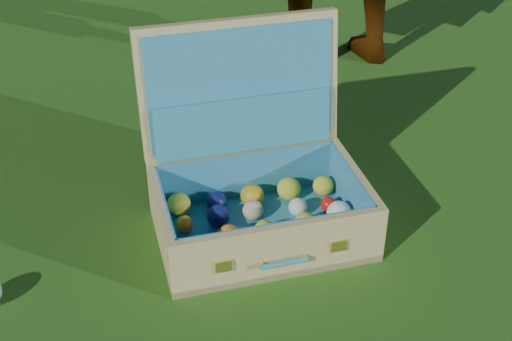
{
  "coord_description": "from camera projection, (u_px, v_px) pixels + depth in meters",
  "views": [
    {
      "loc": [
        -0.35,
        -1.28,
        1.15
      ],
      "look_at": [
        -0.05,
        0.19,
        0.16
      ],
      "focal_mm": 50.0,
      "sensor_mm": 36.0,
      "label": 1
    }
  ],
  "objects": [
    {
      "name": "suitcase",
      "position": [
        255.0,
        176.0,
        1.8
      ],
      "size": [
        0.55,
        0.47,
        0.5
      ],
      "rotation": [
        0.0,
        0.0,
        0.07
      ],
      "color": "tan",
      "rests_on": "ground"
    },
    {
      "name": "ground",
      "position": [
        291.0,
        264.0,
        1.74
      ],
      "size": [
        60.0,
        60.0,
        0.0
      ],
      "primitive_type": "plane",
      "color": "#215114",
      "rests_on": "ground"
    }
  ]
}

